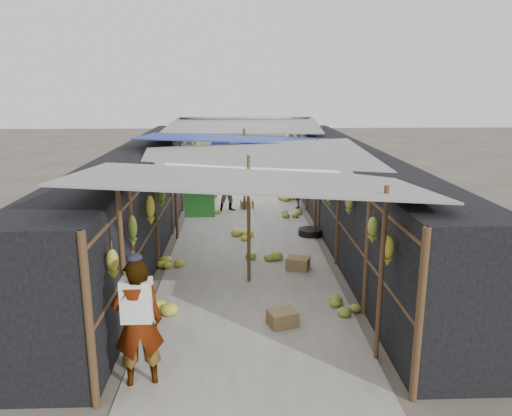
{
  "coord_description": "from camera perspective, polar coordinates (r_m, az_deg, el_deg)",
  "views": [
    {
      "loc": [
        -0.21,
        -6.52,
        3.92
      ],
      "look_at": [
        0.19,
        4.24,
        1.25
      ],
      "focal_mm": 35.0,
      "sensor_mm": 36.0,
      "label": 1
    }
  ],
  "objects": [
    {
      "name": "crate_mid",
      "position": [
        8.5,
        3.05,
        -12.51
      ],
      "size": [
        0.55,
        0.49,
        0.27
      ],
      "primitive_type": "cube",
      "rotation": [
        0.0,
        0.0,
        0.32
      ],
      "color": "#91714A",
      "rests_on": "ground"
    },
    {
      "name": "black_basin",
      "position": [
        13.37,
        6.18,
        -2.79
      ],
      "size": [
        0.63,
        0.63,
        0.19
      ],
      "primitive_type": "cylinder",
      "color": "black",
      "rests_on": "ground"
    },
    {
      "name": "shopper_blue",
      "position": [
        15.71,
        -3.05,
        2.21
      ],
      "size": [
        0.85,
        0.75,
        1.47
      ],
      "primitive_type": "imported",
      "rotation": [
        0.0,
        0.0,
        0.31
      ],
      "color": "#205AA4",
      "rests_on": "ground"
    },
    {
      "name": "market_canopy",
      "position": [
        13.44,
        -1.14,
        7.48
      ],
      "size": [
        5.62,
        15.2,
        2.77
      ],
      "color": "brown",
      "rests_on": "ground"
    },
    {
      "name": "floor_bananas",
      "position": [
        13.14,
        -1.48,
        -2.72
      ],
      "size": [
        3.92,
        10.03,
        0.34
      ],
      "color": "olive",
      "rests_on": "ground"
    },
    {
      "name": "stall_right",
      "position": [
        13.62,
        10.26,
        1.97
      ],
      "size": [
        1.4,
        15.0,
        2.3
      ],
      "primitive_type": "cube",
      "color": "black",
      "rests_on": "ground"
    },
    {
      "name": "crate_back",
      "position": [
        16.22,
        -1.05,
        0.43
      ],
      "size": [
        0.44,
        0.37,
        0.27
      ],
      "primitive_type": "cube",
      "rotation": [
        0.0,
        0.0,
        0.07
      ],
      "color": "#91714A",
      "rests_on": "ground"
    },
    {
      "name": "aisle_slab",
      "position": [
        13.59,
        -1.16,
        -2.79
      ],
      "size": [
        3.6,
        16.0,
        0.02
      ],
      "primitive_type": "cube",
      "color": "#9E998E",
      "rests_on": "ground"
    },
    {
      "name": "crate_near",
      "position": [
        10.93,
        4.83,
        -6.36
      ],
      "size": [
        0.57,
        0.51,
        0.28
      ],
      "primitive_type": "cube",
      "rotation": [
        0.0,
        0.0,
        -0.35
      ],
      "color": "#91714A",
      "rests_on": "ground"
    },
    {
      "name": "ground",
      "position": [
        7.61,
        -0.27,
        -17.09
      ],
      "size": [
        80.0,
        80.0,
        0.0
      ],
      "primitive_type": "plane",
      "color": "#6B6356",
      "rests_on": "ground"
    },
    {
      "name": "hanging_bananas",
      "position": [
        13.54,
        -1.68,
        4.19
      ],
      "size": [
        3.95,
        14.03,
        0.76
      ],
      "color": "gold",
      "rests_on": "ground"
    },
    {
      "name": "stall_left",
      "position": [
        13.54,
        -12.69,
        1.78
      ],
      "size": [
        1.4,
        15.0,
        2.3
      ],
      "primitive_type": "cube",
      "color": "black",
      "rests_on": "ground"
    },
    {
      "name": "vendor_seated",
      "position": [
        16.14,
        4.72,
        1.59
      ],
      "size": [
        0.42,
        0.66,
        0.97
      ],
      "primitive_type": "imported",
      "rotation": [
        0.0,
        0.0,
        -1.66
      ],
      "color": "#544F49",
      "rests_on": "ground"
    },
    {
      "name": "vendor_elderly",
      "position": [
        6.86,
        -13.32,
        -12.67
      ],
      "size": [
        0.73,
        0.57,
        1.78
      ],
      "primitive_type": "imported",
      "rotation": [
        0.0,
        0.0,
        3.38
      ],
      "color": "silver",
      "rests_on": "ground"
    }
  ]
}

